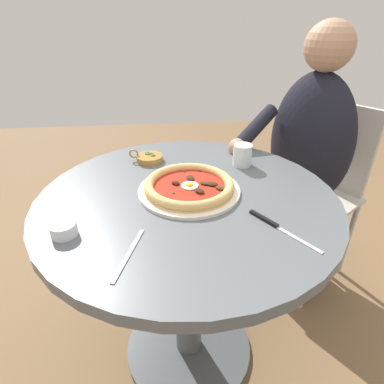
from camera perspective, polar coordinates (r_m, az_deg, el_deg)
ground_plane at (r=1.47m, az=-0.58°, el=-26.43°), size 6.00×6.00×0.02m
dining_table at (r=1.04m, az=-0.74°, el=-8.61°), size 0.89×0.89×0.74m
pizza_on_plate at (r=0.95m, az=-0.50°, el=1.00°), size 0.31×0.31×0.04m
water_glass at (r=1.12m, az=9.11°, el=6.39°), size 0.07×0.07×0.08m
steak_knife at (r=0.83m, az=14.47°, el=-5.66°), size 0.13×0.19×0.01m
ramekin_capers at (r=0.83m, az=-22.25°, el=-6.18°), size 0.06×0.06×0.03m
olive_pan at (r=1.16m, az=-7.76°, el=6.17°), size 0.12×0.10×0.05m
fork_utensil at (r=0.74m, az=-11.40°, el=-10.98°), size 0.06×0.18×0.00m
diner_person at (r=1.50m, az=19.11°, el=1.02°), size 0.58×0.44×1.19m
cafe_chair_diner at (r=1.61m, az=21.82°, el=2.17°), size 0.55×0.55×0.86m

